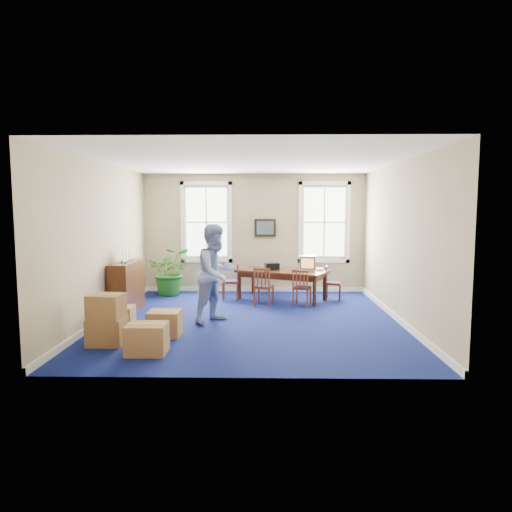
{
  "coord_description": "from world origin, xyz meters",
  "views": [
    {
      "loc": [
        0.28,
        -9.17,
        2.26
      ],
      "look_at": [
        0.1,
        0.6,
        1.25
      ],
      "focal_mm": 32.0,
      "sensor_mm": 36.0,
      "label": 1
    }
  ],
  "objects_px": {
    "chair_near_left": "(264,286)",
    "potted_plant": "(171,271)",
    "conference_table": "(282,285)",
    "cardboard_boxes": "(122,317)",
    "crt_tv": "(308,263)",
    "credenza": "(127,287)",
    "man": "(216,273)"
  },
  "relations": [
    {
      "from": "man",
      "to": "potted_plant",
      "type": "distance_m",
      "value": 3.24
    },
    {
      "from": "credenza",
      "to": "cardboard_boxes",
      "type": "relative_size",
      "value": 0.9
    },
    {
      "from": "man",
      "to": "cardboard_boxes",
      "type": "bearing_deg",
      "value": 173.01
    },
    {
      "from": "crt_tv",
      "to": "man",
      "type": "distance_m",
      "value": 3.11
    },
    {
      "from": "conference_table",
      "to": "credenza",
      "type": "distance_m",
      "value": 3.74
    },
    {
      "from": "conference_table",
      "to": "chair_near_left",
      "type": "bearing_deg",
      "value": -96.3
    },
    {
      "from": "conference_table",
      "to": "man",
      "type": "height_order",
      "value": "man"
    },
    {
      "from": "crt_tv",
      "to": "conference_table",
      "type": "bearing_deg",
      "value": -169.93
    },
    {
      "from": "crt_tv",
      "to": "credenza",
      "type": "xyz_separation_m",
      "value": [
        -4.11,
        -1.45,
        -0.36
      ]
    },
    {
      "from": "conference_table",
      "to": "potted_plant",
      "type": "bearing_deg",
      "value": -166.26
    },
    {
      "from": "potted_plant",
      "to": "cardboard_boxes",
      "type": "height_order",
      "value": "potted_plant"
    },
    {
      "from": "potted_plant",
      "to": "cardboard_boxes",
      "type": "xyz_separation_m",
      "value": [
        0.07,
        -4.33,
        -0.18
      ]
    },
    {
      "from": "chair_near_left",
      "to": "cardboard_boxes",
      "type": "distance_m",
      "value": 3.86
    },
    {
      "from": "chair_near_left",
      "to": "man",
      "type": "distance_m",
      "value": 1.89
    },
    {
      "from": "chair_near_left",
      "to": "potted_plant",
      "type": "height_order",
      "value": "potted_plant"
    },
    {
      "from": "chair_near_left",
      "to": "conference_table",
      "type": "bearing_deg",
      "value": -105.03
    },
    {
      "from": "crt_tv",
      "to": "credenza",
      "type": "relative_size",
      "value": 0.3
    },
    {
      "from": "credenza",
      "to": "cardboard_boxes",
      "type": "distance_m",
      "value": 2.45
    },
    {
      "from": "crt_tv",
      "to": "potted_plant",
      "type": "height_order",
      "value": "potted_plant"
    },
    {
      "from": "conference_table",
      "to": "potted_plant",
      "type": "xyz_separation_m",
      "value": [
        -2.91,
        0.56,
        0.26
      ]
    },
    {
      "from": "chair_near_left",
      "to": "credenza",
      "type": "xyz_separation_m",
      "value": [
        -3.02,
        -0.66,
        0.1
      ]
    },
    {
      "from": "conference_table",
      "to": "man",
      "type": "bearing_deg",
      "value": -96.84
    },
    {
      "from": "credenza",
      "to": "cardboard_boxes",
      "type": "xyz_separation_m",
      "value": [
        0.63,
        -2.37,
        -0.11
      ]
    },
    {
      "from": "conference_table",
      "to": "crt_tv",
      "type": "xyz_separation_m",
      "value": [
        0.64,
        0.05,
        0.55
      ]
    },
    {
      "from": "chair_near_left",
      "to": "potted_plant",
      "type": "relative_size",
      "value": 0.73
    },
    {
      "from": "potted_plant",
      "to": "conference_table",
      "type": "bearing_deg",
      "value": -10.92
    },
    {
      "from": "conference_table",
      "to": "man",
      "type": "distance_m",
      "value": 2.75
    },
    {
      "from": "chair_near_left",
      "to": "cardboard_boxes",
      "type": "xyz_separation_m",
      "value": [
        -2.39,
        -3.03,
        -0.01
      ]
    },
    {
      "from": "crt_tv",
      "to": "credenza",
      "type": "distance_m",
      "value": 4.37
    },
    {
      "from": "chair_near_left",
      "to": "crt_tv",
      "type": "bearing_deg",
      "value": -128.03
    },
    {
      "from": "man",
      "to": "cardboard_boxes",
      "type": "distance_m",
      "value": 2.13
    },
    {
      "from": "credenza",
      "to": "potted_plant",
      "type": "height_order",
      "value": "potted_plant"
    }
  ]
}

